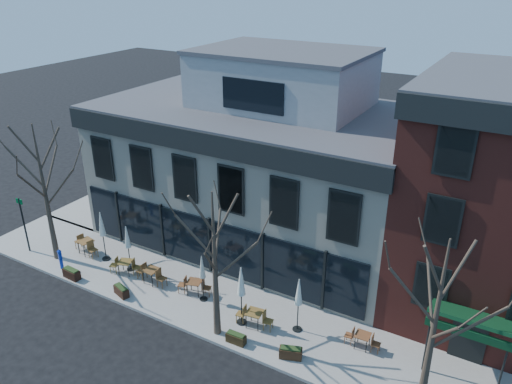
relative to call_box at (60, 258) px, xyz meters
The scene contains 25 objects.
ground 8.34m from the call_box, 27.40° to the left, with size 120.00×120.00×0.00m, color black.
sidewalk_front 10.77m from the call_box, ahead, with size 33.50×4.70×0.15m, color gray.
sidewalk_side 10.58m from the call_box, 111.57° to the left, with size 4.50×12.00×0.15m, color gray.
corner_building 12.24m from the call_box, 50.06° to the left, with size 18.39×10.39×11.10m.
red_brick_building 22.71m from the call_box, 23.37° to the left, with size 8.20×11.78×11.18m.
tree_corner 3.70m from the call_box, 151.17° to the left, with size 3.93×3.98×7.92m.
tree_mid 10.81m from the call_box, ahead, with size 3.50×3.55×7.04m.
tree_right 19.65m from the call_box, ahead, with size 3.72×3.77×7.48m.
sign_pole 3.40m from the call_box, behind, with size 0.50×0.10×3.40m.
call_box is the anchor object (origin of this frame).
cafe_set_0 1.82m from the call_box, 90.98° to the left, with size 1.98×0.91×1.02m.
cafe_set_1 3.69m from the call_box, 22.19° to the left, with size 1.80×1.03×0.93m.
cafe_set_2 5.39m from the call_box, 15.61° to the left, with size 1.87×0.77×0.98m.
cafe_set_3 7.93m from the call_box, 12.89° to the left, with size 1.79×0.95×0.92m.
cafe_set_4 11.65m from the call_box, ahead, with size 1.85×0.81×0.96m.
cafe_set_5 16.53m from the call_box, ahead, with size 1.61×0.66×0.84m.
umbrella_0 2.79m from the call_box, 53.20° to the left, with size 0.48×0.48×2.97m.
umbrella_1 4.01m from the call_box, 28.57° to the left, with size 0.43×0.43×2.67m.
umbrella_2 8.62m from the call_box, 10.82° to the left, with size 0.40×0.40×2.52m.
umbrella_3 11.12m from the call_box, ahead, with size 0.49×0.49×3.04m.
umbrella_4 13.62m from the call_box, ahead, with size 0.44×0.44×2.76m.
planter_0 1.34m from the call_box, 17.17° to the right, with size 1.03×0.46×0.57m.
planter_1 4.62m from the call_box, ahead, with size 1.00×0.62×0.52m.
planter_2 11.47m from the call_box, ahead, with size 0.90×0.38×0.50m.
planter_3 13.97m from the call_box, ahead, with size 1.04×0.69×0.54m.
Camera 1 is at (13.52, -18.57, 15.37)m, focal length 35.00 mm.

